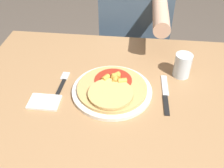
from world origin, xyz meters
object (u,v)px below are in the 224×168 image
Objects in this scene: pizza at (112,88)px; person_diner at (135,27)px; dining_table at (113,120)px; fork at (62,84)px; drinking_glass at (183,65)px; knife at (165,95)px; plate at (112,91)px.

pizza is 0.22× the size of person_diner.
dining_table is at bearing -94.88° from person_diner.
drinking_glass is at bearing 13.62° from fork.
drinking_glass is 0.08× the size of person_diner.
pizza is 0.20m from knife.
drinking_glass is at bearing 27.01° from plate.
dining_table is at bearing -79.15° from pizza.
dining_table is 0.35m from drinking_glass.
knife reaches higher than dining_table.
drinking_glass is (0.27, 0.14, 0.04)m from plate.
pizza reaches higher than knife.
pizza is 1.48× the size of fork.
dining_table is 11.71× the size of drinking_glass.
plate is 0.02m from pizza.
plate is 0.25× the size of person_diner.
plate is 0.20m from knife.
dining_table is 0.66m from person_diner.
fork is at bearing 172.12° from pizza.
fork is 1.81× the size of drinking_glass.
pizza is at bearing 100.85° from dining_table.
plate is 3.07× the size of drinking_glass.
person_diner reaches higher than plate.
pizza is 2.68× the size of drinking_glass.
dining_table is 5.17× the size of knife.
plate is at bearing -178.50° from knife.
dining_table is at bearing -79.79° from plate.
drinking_glass is (0.07, 0.13, 0.05)m from knife.
plate is at bearing 100.21° from dining_table.
pizza is at bearing -152.14° from drinking_glass.
person_diner is (-0.20, 0.47, -0.09)m from drinking_glass.
person_diner is at bearing 65.78° from fork.
fork is (-0.20, 0.02, -0.00)m from plate.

